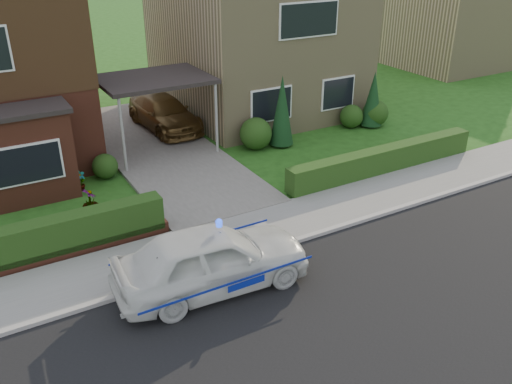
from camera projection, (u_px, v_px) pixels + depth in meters
ground at (346, 317)px, 11.56m from camera, size 120.00×120.00×0.00m
road at (346, 317)px, 11.56m from camera, size 60.00×6.00×0.02m
kerb at (271, 249)px, 13.90m from camera, size 60.00×0.16×0.12m
sidewalk at (251, 231)px, 14.72m from camera, size 60.00×2.00×0.10m
driveway at (160, 149)px, 20.08m from camera, size 3.80×12.00×0.12m
house_right at (255, 25)px, 23.41m from camera, size 7.50×8.06×7.25m
carport_link at (154, 81)px, 18.90m from camera, size 3.80×3.00×2.77m
dwarf_wall at (17, 266)px, 13.00m from camera, size 7.70×0.25×0.36m
hedge_left at (17, 269)px, 13.19m from camera, size 7.50×0.55×0.90m
hedge_right at (382, 173)px, 18.32m from camera, size 7.50×0.55×0.80m
shrub_left_mid at (56, 173)px, 16.70m from camera, size 1.32×1.32×1.32m
shrub_left_near at (105, 166)px, 17.76m from camera, size 0.84×0.84×0.84m
shrub_right_near at (256, 134)px, 20.03m from camera, size 1.20×1.20×1.20m
shrub_right_mid at (351, 116)px, 22.23m from camera, size 0.96×0.96×0.96m
shrub_right_far at (375, 113)px, 22.41m from camera, size 1.08×1.08×1.08m
conifer_a at (282, 113)px, 20.02m from camera, size 0.90×0.90×2.60m
conifer_b at (373, 101)px, 22.08m from camera, size 0.90×0.90×2.20m
neighbour_right at (447, 19)px, 31.81m from camera, size 6.50×7.00×5.20m
police_car at (212, 259)px, 12.20m from camera, size 4.11×4.58×1.69m
driveway_car at (164, 113)px, 21.77m from camera, size 2.06×4.44×1.26m
potted_plant_a at (81, 181)px, 16.90m from camera, size 0.43×0.37×0.69m
potted_plant_c at (90, 203)px, 15.45m from camera, size 0.45×0.45×0.80m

